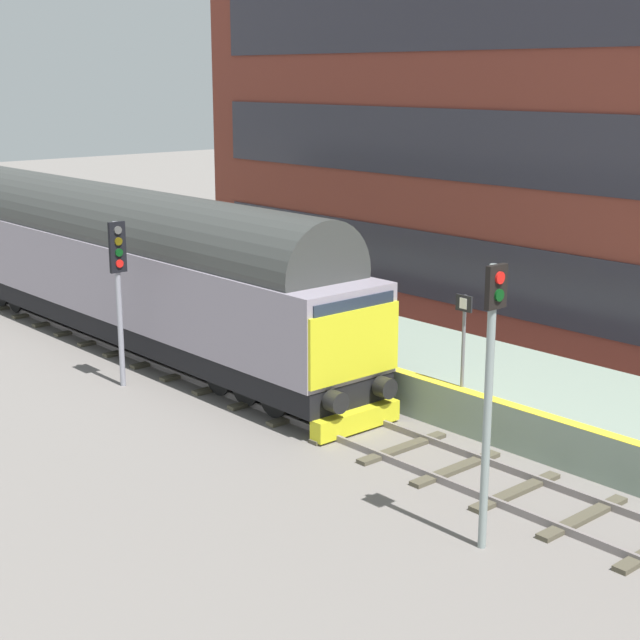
{
  "coord_description": "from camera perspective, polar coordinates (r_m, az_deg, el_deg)",
  "views": [
    {
      "loc": [
        -14.25,
        -17.25,
        7.78
      ],
      "look_at": [
        0.2,
        -0.85,
        2.28
      ],
      "focal_mm": 54.89,
      "sensor_mm": 36.0,
      "label": 1
    }
  ],
  "objects": [
    {
      "name": "ground_plane",
      "position": [
        23.68,
        -1.74,
        -5.06
      ],
      "size": [
        140.0,
        140.0,
        0.0
      ],
      "primitive_type": "plane",
      "color": "slate",
      "rests_on": "ground"
    },
    {
      "name": "track_main",
      "position": [
        23.67,
        -1.74,
        -4.94
      ],
      "size": [
        2.5,
        60.0,
        0.15
      ],
      "color": "gray",
      "rests_on": "ground"
    },
    {
      "name": "station_platform",
      "position": [
        25.86,
        4.41,
        -2.27
      ],
      "size": [
        4.0,
        44.0,
        1.01
      ],
      "color": "gray",
      "rests_on": "ground"
    },
    {
      "name": "station_building",
      "position": [
        28.83,
        17.81,
        12.81
      ],
      "size": [
        4.99,
        32.84,
        14.89
      ],
      "color": "brown",
      "rests_on": "ground"
    },
    {
      "name": "diesel_locomotive",
      "position": [
        29.21,
        -11.48,
        3.4
      ],
      "size": [
        2.74,
        20.29,
        4.68
      ],
      "color": "black",
      "rests_on": "ground"
    },
    {
      "name": "signal_post_near",
      "position": [
        16.09,
        9.88,
        -3.34
      ],
      "size": [
        0.44,
        0.22,
        4.88
      ],
      "color": "gray",
      "rests_on": "ground"
    },
    {
      "name": "signal_post_mid",
      "position": [
        25.01,
        -11.67,
        2.3
      ],
      "size": [
        0.44,
        0.22,
        4.25
      ],
      "color": "gray",
      "rests_on": "ground"
    },
    {
      "name": "platform_number_sign",
      "position": [
        21.71,
        8.37,
        -0.4
      ],
      "size": [
        0.1,
        0.44,
        2.1
      ],
      "color": "slate",
      "rests_on": "station_platform"
    }
  ]
}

